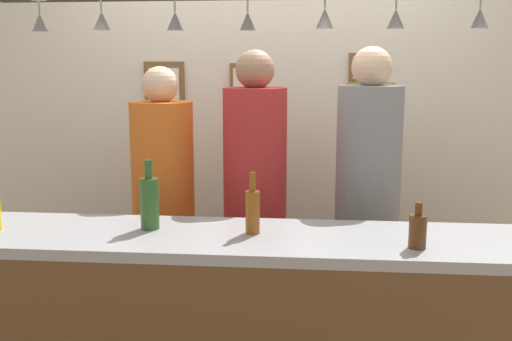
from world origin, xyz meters
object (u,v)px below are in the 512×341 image
bottle_champagne_green (149,202)px  bottle_beer_amber_tall (253,210)px  picture_frame_caricature (164,88)px  picture_frame_lower_pair (370,97)px  picture_frame_crest (244,84)px  person_middle_red_shirt (255,181)px  bottle_beer_brown_stubby (418,230)px  person_right_grey_shirt (368,181)px  person_left_orange_shirt (163,189)px  picture_frame_upper_small (367,68)px

bottle_champagne_green → bottle_beer_amber_tall: bearing=-3.6°
bottle_beer_amber_tall → picture_frame_caricature: 1.62m
picture_frame_lower_pair → picture_frame_caricature: (-1.31, 0.00, 0.05)m
picture_frame_caricature → picture_frame_crest: picture_frame_caricature is taller
person_middle_red_shirt → picture_frame_lower_pair: person_middle_red_shirt is taller
picture_frame_crest → picture_frame_caricature: bearing=180.0°
picture_frame_lower_pair → bottle_beer_brown_stubby: bearing=-88.0°
person_right_grey_shirt → picture_frame_caricature: person_right_grey_shirt is taller
person_left_orange_shirt → bottle_champagne_green: 0.71m
person_middle_red_shirt → picture_frame_lower_pair: size_ratio=5.86×
person_right_grey_shirt → picture_frame_caricature: (-1.25, 0.66, 0.46)m
person_left_orange_shirt → picture_frame_upper_small: bearing=30.1°
person_right_grey_shirt → person_middle_red_shirt: bearing=180.0°
bottle_beer_brown_stubby → person_left_orange_shirt: bearing=144.6°
person_right_grey_shirt → picture_frame_crest: bearing=138.1°
bottle_beer_amber_tall → picture_frame_crest: (-0.20, 1.38, 0.48)m
bottle_champagne_green → picture_frame_caricature: bearing=101.1°
picture_frame_upper_small → picture_frame_crest: size_ratio=0.85×
person_right_grey_shirt → bottle_champagne_green: 1.21m
bottle_beer_brown_stubby → picture_frame_lower_pair: picture_frame_lower_pair is taller
bottle_champagne_green → picture_frame_caricature: (-0.27, 1.35, 0.43)m
bottle_champagne_green → bottle_beer_brown_stubby: size_ratio=1.67×
bottle_champagne_green → picture_frame_lower_pair: bearing=52.4°
person_middle_red_shirt → picture_frame_upper_small: person_middle_red_shirt is taller
bottle_champagne_green → person_right_grey_shirt: bearing=35.2°
person_middle_red_shirt → picture_frame_upper_small: bearing=46.2°
bottle_champagne_green → picture_frame_upper_small: size_ratio=1.36×
person_left_orange_shirt → person_right_grey_shirt: size_ratio=0.94×
person_left_orange_shirt → bottle_beer_amber_tall: person_left_orange_shirt is taller
bottle_beer_amber_tall → picture_frame_lower_pair: size_ratio=0.87×
person_right_grey_shirt → bottle_champagne_green: (-0.99, -0.70, 0.03)m
picture_frame_upper_small → picture_frame_crest: (-0.77, 0.00, -0.10)m
picture_frame_caricature → bottle_beer_brown_stubby: bearing=-48.2°
person_right_grey_shirt → picture_frame_upper_small: person_right_grey_shirt is taller
person_middle_red_shirt → bottle_beer_amber_tall: 0.73m
person_right_grey_shirt → picture_frame_caricature: 1.49m
person_left_orange_shirt → person_middle_red_shirt: person_middle_red_shirt is taller
person_left_orange_shirt → picture_frame_crest: picture_frame_crest is taller
person_left_orange_shirt → person_middle_red_shirt: size_ratio=0.95×
person_middle_red_shirt → picture_frame_crest: size_ratio=6.76×
picture_frame_crest → bottle_champagne_green: bearing=-100.5°
person_right_grey_shirt → picture_frame_upper_small: (0.03, 0.66, 0.59)m
person_left_orange_shirt → person_right_grey_shirt: (1.11, 0.00, 0.07)m
bottle_champagne_green → person_left_orange_shirt: bearing=99.9°
person_left_orange_shirt → bottle_beer_amber_tall: bearing=-51.9°
person_right_grey_shirt → bottle_champagne_green: bearing=-144.8°
bottle_champagne_green → bottle_beer_amber_tall: (0.45, -0.03, -0.02)m
picture_frame_lower_pair → picture_frame_crest: picture_frame_crest is taller
bottle_beer_brown_stubby → picture_frame_caricature: picture_frame_caricature is taller
bottle_champagne_green → picture_frame_crest: size_ratio=1.15×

